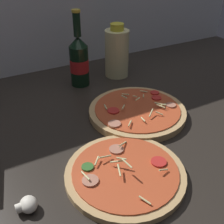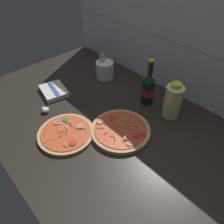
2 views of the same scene
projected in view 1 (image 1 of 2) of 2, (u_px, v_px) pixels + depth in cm
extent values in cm
cube|color=#28231E|center=(128.00, 125.00, 76.98)|extent=(160.00, 90.00, 2.50)
cylinder|color=tan|center=(125.00, 174.00, 58.45)|extent=(25.16, 25.16, 1.39)
cylinder|color=#C14C28|center=(125.00, 171.00, 58.01)|extent=(22.14, 22.14, 0.30)
cylinder|color=red|center=(159.00, 162.00, 59.74)|extent=(3.35, 3.35, 0.40)
cylinder|color=#B7755B|center=(116.00, 149.00, 63.25)|extent=(3.29, 3.29, 0.40)
cylinder|color=#B7755B|center=(90.00, 181.00, 55.13)|extent=(3.31, 3.31, 0.40)
cylinder|color=#336628|center=(88.00, 167.00, 58.42)|extent=(2.57, 2.57, 0.40)
cylinder|color=beige|center=(145.00, 200.00, 50.68)|extent=(1.34, 2.52, 0.62)
cylinder|color=beige|center=(119.00, 170.00, 56.00)|extent=(1.32, 2.94, 0.85)
cylinder|color=beige|center=(127.00, 163.00, 55.52)|extent=(0.90, 2.97, 0.63)
cylinder|color=beige|center=(85.00, 176.00, 55.68)|extent=(0.69, 3.27, 0.72)
cylinder|color=beige|center=(163.00, 170.00, 56.84)|extent=(2.24, 0.43, 1.04)
cylinder|color=beige|center=(97.00, 161.00, 59.15)|extent=(2.02, 2.14, 0.63)
cylinder|color=beige|center=(123.00, 144.00, 64.23)|extent=(3.04, 2.00, 1.34)
cylinder|color=beige|center=(105.00, 157.00, 59.93)|extent=(2.97, 0.37, 0.90)
cylinder|color=beige|center=(117.00, 162.00, 58.24)|extent=(2.36, 1.94, 1.14)
cylinder|color=beige|center=(121.00, 159.00, 57.66)|extent=(1.76, 1.67, 0.41)
cylinder|color=tan|center=(137.00, 112.00, 78.75)|extent=(27.02, 27.02, 1.88)
cylinder|color=#C14C28|center=(137.00, 108.00, 78.17)|extent=(23.78, 23.78, 0.30)
cylinder|color=red|center=(155.00, 93.00, 85.33)|extent=(2.61, 2.61, 0.40)
cylinder|color=#B7755B|center=(171.00, 105.00, 78.99)|extent=(2.81, 2.81, 0.40)
cylinder|color=red|center=(157.00, 98.00, 82.60)|extent=(2.88, 2.88, 0.40)
cylinder|color=#B7755B|center=(114.00, 124.00, 71.09)|extent=(3.30, 3.30, 0.40)
cylinder|color=red|center=(113.00, 111.00, 76.45)|extent=(3.29, 3.29, 0.40)
cylinder|color=beige|center=(151.00, 113.00, 73.85)|extent=(2.55, 2.03, 1.15)
cylinder|color=beige|center=(124.00, 97.00, 79.86)|extent=(0.51, 3.09, 1.02)
cylinder|color=beige|center=(143.00, 119.00, 71.98)|extent=(0.51, 1.96, 0.39)
cylinder|color=beige|center=(106.00, 107.00, 77.38)|extent=(0.64, 2.18, 0.69)
cylinder|color=beige|center=(163.00, 104.00, 78.41)|extent=(2.44, 1.29, 1.06)
cylinder|color=beige|center=(161.00, 106.00, 77.40)|extent=(1.57, 2.50, 0.58)
cylinder|color=beige|center=(144.00, 91.00, 85.47)|extent=(2.14, 1.67, 0.61)
cylinder|color=beige|center=(122.00, 107.00, 76.45)|extent=(2.29, 2.56, 0.82)
cylinder|color=beige|center=(160.00, 104.00, 77.90)|extent=(2.42, 2.72, 0.52)
cylinder|color=beige|center=(159.00, 113.00, 74.45)|extent=(1.70, 1.76, 0.94)
cylinder|color=beige|center=(135.00, 96.00, 81.43)|extent=(0.46, 1.87, 0.89)
cylinder|color=beige|center=(143.00, 96.00, 81.14)|extent=(1.39, 1.78, 0.51)
cylinder|color=beige|center=(130.00, 123.00, 70.55)|extent=(2.37, 2.35, 0.58)
cylinder|color=beige|center=(125.00, 94.00, 83.40)|extent=(1.31, 2.49, 0.97)
cylinder|color=beige|center=(138.00, 99.00, 77.04)|extent=(2.13, 1.41, 0.58)
cylinder|color=black|center=(79.00, 66.00, 92.18)|extent=(6.11, 6.11, 13.21)
cone|color=black|center=(78.00, 41.00, 87.83)|extent=(6.11, 6.11, 3.25)
cylinder|color=black|center=(77.00, 25.00, 85.06)|extent=(2.32, 2.32, 7.23)
cylinder|color=gold|center=(76.00, 11.00, 82.94)|extent=(2.67, 2.67, 0.80)
cylinder|color=red|center=(79.00, 65.00, 92.04)|extent=(6.17, 6.17, 4.23)
cylinder|color=beige|center=(117.00, 54.00, 97.79)|extent=(8.34, 8.34, 16.23)
cylinder|color=yellow|center=(117.00, 27.00, 92.91)|extent=(4.58, 4.58, 2.21)
cylinder|color=white|center=(20.00, 208.00, 50.34)|extent=(1.68, 1.68, 1.68)
ellipsoid|color=silver|center=(29.00, 204.00, 50.94)|extent=(3.18, 3.74, 2.62)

